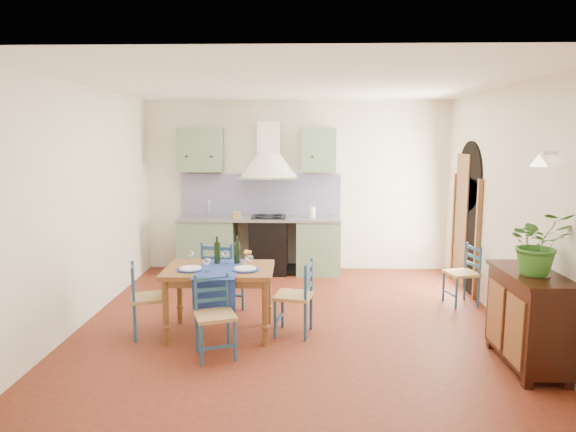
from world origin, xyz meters
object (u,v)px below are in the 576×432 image
Objects in this scene: dining_table at (220,276)px; chair_near at (214,315)px; sideboard at (529,316)px; potted_plant at (538,243)px.

dining_table reaches higher than chair_near.
dining_table is at bearing 166.25° from sideboard.
dining_table is at bearing 164.80° from potted_plant.
chair_near is 0.78× the size of sideboard.
sideboard is (3.08, -0.75, -0.17)m from dining_table.
sideboard is 1.75× the size of potted_plant.
potted_plant is (3.04, -0.25, 0.81)m from chair_near.
dining_table is 2.01× the size of potted_plant.
dining_table is 3.24m from potted_plant.
potted_plant reaches higher than dining_table.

